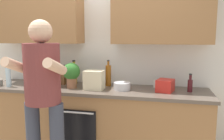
{
  "coord_description": "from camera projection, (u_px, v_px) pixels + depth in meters",
  "views": [
    {
      "loc": [
        0.86,
        -2.7,
        1.54
      ],
      "look_at": [
        0.27,
        -0.1,
        1.15
      ],
      "focal_mm": 36.76,
      "sensor_mm": 36.0,
      "label": 1
    }
  ],
  "objects": [
    {
      "name": "mixing_bowl",
      "position": [
        122.0,
        86.0,
        2.77
      ],
      "size": [
        0.2,
        0.2,
        0.09
      ],
      "primitive_type": "cylinder",
      "color": "silver",
      "rests_on": "counter"
    },
    {
      "name": "cup_stoneware",
      "position": [
        0.0,
        83.0,
        3.0
      ],
      "size": [
        0.08,
        0.08,
        0.08
      ],
      "primitive_type": "cylinder",
      "color": "slate",
      "rests_on": "counter"
    },
    {
      "name": "bottle_syrup",
      "position": [
        108.0,
        75.0,
        2.99
      ],
      "size": [
        0.07,
        0.07,
        0.34
      ],
      "color": "#8C4C14",
      "rests_on": "counter"
    },
    {
      "name": "grocery_bag_crisps",
      "position": [
        165.0,
        86.0,
        2.68
      ],
      "size": [
        0.23,
        0.25,
        0.14
      ],
      "primitive_type": "cube",
      "rotation": [
        0.0,
        0.0,
        -0.27
      ],
      "color": "red",
      "rests_on": "counter"
    },
    {
      "name": "bottle_hotsauce",
      "position": [
        50.0,
        77.0,
        2.96
      ],
      "size": [
        0.06,
        0.06,
        0.29
      ],
      "color": "red",
      "rests_on": "counter"
    },
    {
      "name": "back_wall_unit",
      "position": [
        99.0,
        40.0,
        3.06
      ],
      "size": [
        4.0,
        0.38,
        2.5
      ],
      "color": "silver",
      "rests_on": "ground"
    },
    {
      "name": "cup_tea",
      "position": [
        35.0,
        82.0,
        2.99
      ],
      "size": [
        0.08,
        0.08,
        0.09
      ],
      "primitive_type": "cylinder",
      "color": "#33598C",
      "rests_on": "counter"
    },
    {
      "name": "cup_coffee",
      "position": [
        157.0,
        84.0,
        2.9
      ],
      "size": [
        0.08,
        0.08,
        0.09
      ],
      "primitive_type": "cylinder",
      "color": "white",
      "rests_on": "counter"
    },
    {
      "name": "bottle_water",
      "position": [
        8.0,
        75.0,
        2.93
      ],
      "size": [
        0.06,
        0.06,
        0.35
      ],
      "color": "silver",
      "rests_on": "counter"
    },
    {
      "name": "grocery_bag_rice",
      "position": [
        94.0,
        80.0,
        2.78
      ],
      "size": [
        0.23,
        0.18,
        0.23
      ],
      "primitive_type": "cube",
      "rotation": [
        0.0,
        0.0,
        -0.01
      ],
      "color": "beige",
      "rests_on": "counter"
    },
    {
      "name": "bottle_wine",
      "position": [
        190.0,
        85.0,
        2.66
      ],
      "size": [
        0.06,
        0.06,
        0.21
      ],
      "color": "#471419",
      "rests_on": "counter"
    },
    {
      "name": "bottle_oil",
      "position": [
        74.0,
        74.0,
        3.1
      ],
      "size": [
        0.08,
        0.08,
        0.33
      ],
      "color": "olive",
      "rests_on": "counter"
    },
    {
      "name": "potted_herb",
      "position": [
        72.0,
        73.0,
        2.86
      ],
      "size": [
        0.22,
        0.22,
        0.32
      ],
      "color": "#9E6647",
      "rests_on": "counter"
    },
    {
      "name": "knife_block",
      "position": [
        63.0,
        76.0,
        3.12
      ],
      "size": [
        0.1,
        0.14,
        0.26
      ],
      "color": "brown",
      "rests_on": "counter"
    },
    {
      "name": "counter",
      "position": [
        94.0,
        122.0,
        2.95
      ],
      "size": [
        2.84,
        0.67,
        0.9
      ],
      "color": "olive",
      "rests_on": "ground"
    },
    {
      "name": "person_standing",
      "position": [
        43.0,
        92.0,
        2.2
      ],
      "size": [
        0.49,
        0.45,
        1.7
      ],
      "color": "#383D4C",
      "rests_on": "ground"
    }
  ]
}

